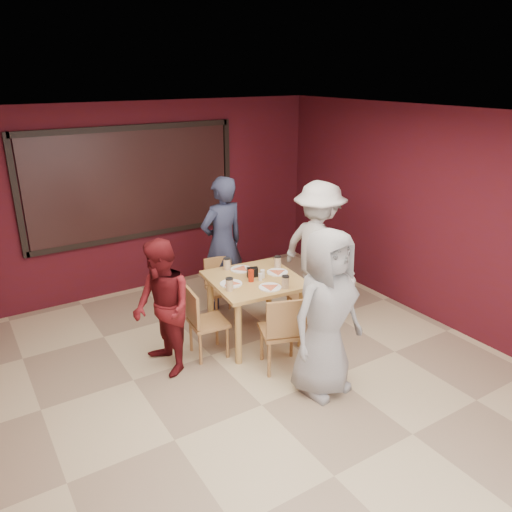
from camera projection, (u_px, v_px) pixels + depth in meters
floor at (262, 405)px, 5.08m from camera, size 7.00×7.00×0.00m
window_blinds at (133, 184)px, 7.23m from camera, size 3.00×0.02×1.50m
dining_table at (255, 286)px, 6.08m from camera, size 1.15×1.15×0.98m
chair_front at (283, 329)px, 5.49m from camera, size 0.57×0.57×0.92m
chair_back at (221, 284)px, 6.81m from camera, size 0.44×0.44×0.81m
chair_left at (202, 319)px, 5.79m from camera, size 0.46×0.46×0.86m
chair_right at (309, 292)px, 6.58m from camera, size 0.45×0.45×0.80m
diner_front at (326, 313)px, 5.03m from camera, size 0.93×0.67×1.79m
diner_back at (222, 243)px, 6.92m from camera, size 0.74×0.54×1.88m
diner_left at (162, 308)px, 5.42m from camera, size 0.60×0.76×1.54m
diner_right at (318, 250)px, 6.68m from camera, size 0.88×1.30×1.87m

